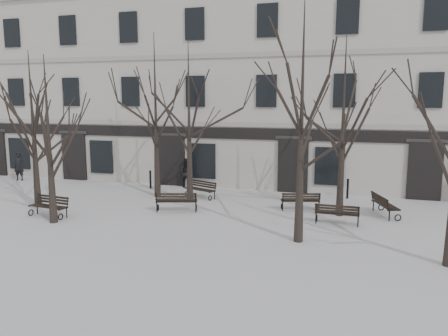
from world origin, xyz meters
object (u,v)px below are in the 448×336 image
at_px(bench_2, 337,213).
at_px(tree_2, 302,95).
at_px(bench_1, 177,201).
at_px(bench_3, 201,189).
at_px(bench_0, 49,205).
at_px(bench_5, 384,204).
at_px(bench_4, 300,200).
at_px(tree_0, 32,110).
at_px(tree_1, 48,120).

bearing_deg(bench_2, tree_2, 65.79).
distance_m(tree_2, bench_1, 7.77).
bearing_deg(bench_3, bench_0, -111.26).
relative_size(bench_2, bench_5, 0.90).
xyz_separation_m(bench_0, bench_4, (10.22, 3.98, -0.01)).
distance_m(tree_2, bench_3, 9.17).
distance_m(bench_0, bench_5, 14.37).
xyz_separation_m(bench_4, bench_5, (3.55, 0.13, 0.03)).
bearing_deg(bench_2, bench_0, 12.19).
bearing_deg(tree_0, bench_5, 9.79).
bearing_deg(bench_3, tree_0, -128.07).
relative_size(bench_3, bench_5, 0.92).
distance_m(tree_0, bench_1, 7.81).
bearing_deg(bench_2, bench_1, 1.22).
relative_size(tree_0, bench_5, 3.70).
bearing_deg(bench_5, tree_0, 81.51).
relative_size(bench_0, bench_2, 1.05).
bearing_deg(tree_1, bench_1, 35.34).
bearing_deg(tree_1, bench_0, 136.01).
xyz_separation_m(tree_1, bench_4, (9.46, 4.71, -3.71)).
xyz_separation_m(tree_2, bench_4, (-0.41, 4.37, -4.63)).
height_order(bench_0, bench_3, bench_0).
relative_size(bench_4, bench_5, 0.93).
height_order(tree_1, bench_3, tree_1).
bearing_deg(bench_4, bench_2, 116.31).
distance_m(tree_0, bench_3, 8.75).
height_order(bench_4, bench_5, bench_5).
xyz_separation_m(bench_2, bench_4, (-1.65, 1.83, -0.00)).
height_order(tree_2, bench_0, tree_2).
bearing_deg(tree_1, tree_2, 2.00).
relative_size(tree_1, bench_3, 3.78).
bearing_deg(tree_1, tree_0, 139.13).
bearing_deg(bench_2, bench_3, -22.41).
bearing_deg(bench_0, bench_5, 24.30).
height_order(tree_0, bench_1, tree_0).
xyz_separation_m(tree_0, bench_3, (6.80, 3.80, -4.00)).
relative_size(tree_1, bench_2, 3.84).
relative_size(tree_0, bench_2, 4.10).
bearing_deg(bench_0, bench_1, 32.06).
height_order(bench_2, bench_4, bench_2).
height_order(bench_1, bench_4, bench_1).
height_order(tree_2, bench_4, tree_2).
height_order(tree_1, bench_2, tree_1).
distance_m(tree_1, bench_0, 3.84).
bearing_deg(bench_1, tree_0, -9.69).
bearing_deg(bench_3, bench_2, -1.58).
height_order(bench_1, bench_5, bench_5).
bearing_deg(tree_2, bench_2, 63.89).
distance_m(tree_2, bench_4, 6.38).
bearing_deg(tree_2, bench_5, 55.03).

